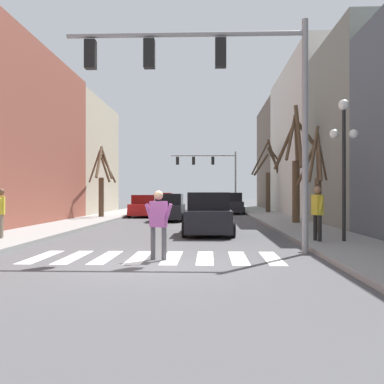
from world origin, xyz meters
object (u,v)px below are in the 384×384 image
object	(u,v)px
car_driving_toward_lane	(209,215)
street_tree_right_far	(269,177)
street_tree_left_near	(297,165)
street_tree_left_mid	(102,183)
pedestrian_waiting_at_curb	(1,209)
pedestrian_near_right_corner	(159,219)
street_tree_left_far	(317,182)
car_parked_left_mid	(232,204)
car_parked_right_near	(145,206)
traffic_signal_far	(211,167)
car_parked_right_far	(164,202)
street_lamp_right_corner	(344,141)
car_parked_right_mid	(170,208)
traffic_signal_near	(218,80)
pedestrian_crossing_street	(317,209)
car_parked_left_far	(227,203)

from	to	relation	value
car_driving_toward_lane	street_tree_right_far	size ratio (longest dim) A/B	0.76
street_tree_left_near	street_tree_left_mid	xyz separation A→B (m)	(-12.09, 5.67, -0.80)
pedestrian_waiting_at_curb	pedestrian_near_right_corner	size ratio (longest dim) A/B	0.97
pedestrian_waiting_at_curb	street_tree_right_far	world-z (taller)	street_tree_right_far
car_driving_toward_lane	street_tree_left_far	xyz separation A→B (m)	(4.36, -0.85, 1.38)
car_parked_left_mid	car_parked_right_near	bearing A→B (deg)	125.89
traffic_signal_far	car_driving_toward_lane	distance (m)	28.67
car_parked_left_mid	street_tree_right_far	xyz separation A→B (m)	(3.20, 0.23, 2.32)
car_driving_toward_lane	car_parked_right_far	xyz separation A→B (m)	(-4.74, 27.56, 0.00)
street_lamp_right_corner	car_parked_left_mid	bearing A→B (deg)	96.47
car_parked_right_far	car_parked_right_mid	bearing A→B (deg)	-172.97
street_lamp_right_corner	street_tree_left_near	world-z (taller)	street_tree_left_near
car_parked_left_mid	street_tree_left_near	size ratio (longest dim) A/B	0.71
traffic_signal_near	pedestrian_near_right_corner	bearing A→B (deg)	-139.87
pedestrian_crossing_street	car_parked_right_near	bearing A→B (deg)	-169.48
pedestrian_crossing_street	traffic_signal_near	bearing A→B (deg)	-71.91
pedestrian_crossing_street	car_driving_toward_lane	bearing A→B (deg)	-151.58
car_parked_right_mid	car_driving_toward_lane	world-z (taller)	car_driving_toward_lane
car_parked_right_mid	car_driving_toward_lane	size ratio (longest dim) A/B	0.95
traffic_signal_near	car_parked_left_far	distance (m)	32.16
car_parked_right_near	traffic_signal_far	bearing A→B (deg)	-19.16
car_parked_left_mid	car_parked_right_near	size ratio (longest dim) A/B	0.96
car_driving_toward_lane	street_tree_left_near	world-z (taller)	street_tree_left_near
traffic_signal_far	street_lamp_right_corner	xyz separation A→B (m)	(4.30, -32.40, -1.09)
street_tree_left_near	car_parked_left_far	bearing A→B (deg)	98.34
street_lamp_right_corner	car_parked_right_mid	distance (m)	15.17
car_parked_right_far	pedestrian_near_right_corner	distance (m)	35.15
pedestrian_crossing_street	pedestrian_near_right_corner	xyz separation A→B (m)	(-4.96, -3.49, -0.16)
pedestrian_near_right_corner	street_tree_left_far	bearing A→B (deg)	-115.73
car_parked_left_far	car_driving_toward_lane	bearing A→B (deg)	175.95
car_parked_right_far	street_tree_left_far	size ratio (longest dim) A/B	1.04
car_parked_left_mid	street_tree_left_far	world-z (taller)	street_tree_left_far
street_tree_left_mid	street_tree_right_far	bearing A→B (deg)	33.03
car_parked_left_mid	street_lamp_right_corner	bearing A→B (deg)	-173.53
street_lamp_right_corner	pedestrian_near_right_corner	xyz separation A→B (m)	(-5.83, -3.45, -2.40)
car_parked_left_far	car_parked_left_mid	size ratio (longest dim) A/B	1.01
car_parked_right_far	car_parked_right_near	world-z (taller)	car_parked_right_far
car_parked_left_far	pedestrian_crossing_street	size ratio (longest dim) A/B	2.50
traffic_signal_near	pedestrian_waiting_at_curb	world-z (taller)	traffic_signal_near
pedestrian_near_right_corner	street_tree_left_mid	bearing A→B (deg)	-57.07
traffic_signal_near	street_tree_right_far	bearing A→B (deg)	79.12
street_lamp_right_corner	street_tree_right_far	distance (m)	23.14
car_parked_left_far	pedestrian_near_right_corner	world-z (taller)	pedestrian_near_right_corner
pedestrian_near_right_corner	street_tree_left_far	size ratio (longest dim) A/B	0.42
street_lamp_right_corner	pedestrian_crossing_street	world-z (taller)	street_lamp_right_corner
car_driving_toward_lane	pedestrian_near_right_corner	distance (m)	7.54
car_parked_left_far	car_parked_right_near	distance (m)	13.37
car_driving_toward_lane	street_tree_left_mid	world-z (taller)	street_tree_left_mid
car_parked_left_far	street_tree_right_far	distance (m)	7.74
pedestrian_crossing_street	street_tree_right_far	distance (m)	23.21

